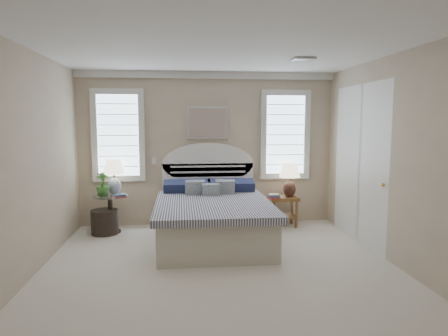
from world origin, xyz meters
TOP-DOWN VIEW (x-y plane):
  - floor at (0.00, 0.00)m, footprint 4.50×5.00m
  - ceiling at (0.00, 0.00)m, footprint 4.50×5.00m
  - wall_back at (0.00, 2.50)m, footprint 4.50×0.02m
  - wall_left at (-2.25, 0.00)m, footprint 0.02×5.00m
  - wall_right at (2.25, 0.00)m, footprint 0.02×5.00m
  - crown_molding at (0.00, 2.46)m, footprint 4.50×0.08m
  - hvac_vent at (1.20, 0.80)m, footprint 0.30×0.20m
  - switch_plate at (-0.95, 2.48)m, footprint 0.08×0.01m
  - window_left at (-1.55, 2.48)m, footprint 0.90×0.06m
  - window_right at (1.40, 2.48)m, footprint 0.90×0.06m
  - painting at (0.00, 2.46)m, footprint 0.74×0.04m
  - closet_door at (2.23, 1.20)m, footprint 0.02×1.80m
  - bed at (0.00, 1.46)m, footprint 1.72×2.28m
  - side_table_left at (-1.65, 2.05)m, footprint 0.56×0.56m
  - nightstand_right at (1.30, 2.15)m, footprint 0.50×0.40m
  - floor_pot at (-1.74, 1.98)m, footprint 0.51×0.51m
  - lamp_left at (-1.60, 2.19)m, footprint 0.36×0.36m
  - lamp_right at (1.40, 2.13)m, footprint 0.45×0.45m
  - potted_plant at (-1.76, 2.03)m, footprint 0.27×0.27m
  - books_left at (-1.44, 1.83)m, footprint 0.21×0.18m
  - books_right at (1.10, 2.00)m, footprint 0.20×0.16m

SIDE VIEW (x-z plane):
  - floor at x=0.00m, z-range -0.01..0.01m
  - floor_pot at x=-1.74m, z-range 0.00..0.40m
  - bed at x=0.00m, z-range -0.35..1.12m
  - nightstand_right at x=1.30m, z-range 0.12..0.65m
  - side_table_left at x=-1.65m, z-range 0.07..0.70m
  - books_right at x=1.10m, z-range 0.53..0.61m
  - books_left at x=-1.44m, z-range 0.63..0.68m
  - potted_plant at x=-1.76m, z-range 0.63..1.01m
  - lamp_right at x=1.40m, z-range 0.60..1.20m
  - lamp_left at x=-1.60m, z-range 0.69..1.28m
  - switch_plate at x=-0.95m, z-range 1.09..1.21m
  - closet_door at x=2.23m, z-range 0.00..2.40m
  - wall_back at x=0.00m, z-range 0.00..2.70m
  - wall_left at x=-2.25m, z-range 0.00..2.70m
  - wall_right at x=2.25m, z-range 0.00..2.70m
  - window_left at x=-1.55m, z-range 0.80..2.40m
  - window_right at x=1.40m, z-range 0.80..2.40m
  - painting at x=0.00m, z-range 1.53..2.11m
  - crown_molding at x=0.00m, z-range 2.58..2.70m
  - hvac_vent at x=1.20m, z-range 2.67..2.69m
  - ceiling at x=0.00m, z-range 2.70..2.71m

